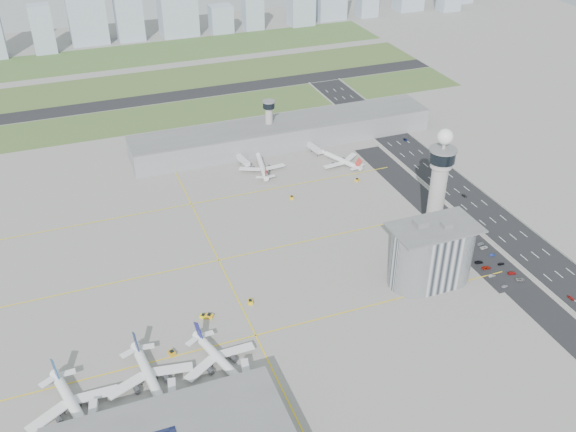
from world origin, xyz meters
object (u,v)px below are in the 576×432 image
object	(u,v)px
jet_bridge_near_2	(249,389)
car_hw_0	(571,298)
car_lot_9	(493,255)
car_lot_2	(486,268)
tug_2	(209,316)
airplane_near_c	(220,356)
control_tower	(439,182)
car_hw_4	(353,113)
car_hw_2	(405,140)
airplane_near_b	(150,374)
jet_bridge_far_1	(309,146)
car_lot_0	(505,286)
car_lot_7	(512,273)
car_lot_11	(480,244)
car_lot_8	(501,264)
admin_building	(431,254)
tug_4	(292,197)
car_lot_6	(520,279)
tug_1	(203,316)
car_lot_5	(466,249)
car_lot_10	(484,247)
car_hw_1	(464,196)
tug_0	(172,353)
airplane_far_b	(341,157)
car_lot_1	(492,276)
jet_bridge_far_0	(238,158)
car_lot_3	(479,262)
airplane_near_a	(72,402)
airplane_far_a	(262,163)
tug_5	(357,180)
jet_bridge_near_1	(173,410)

from	to	relation	value
jet_bridge_near_2	car_hw_0	xyz separation A→B (m)	(160.16, 1.74, -2.25)
jet_bridge_near_2	car_lot_9	size ratio (longest dim) A/B	4.09
car_lot_2	tug_2	bearing A→B (deg)	90.29
airplane_near_c	control_tower	bearing A→B (deg)	93.93
car_hw_4	car_hw_2	bearing A→B (deg)	-82.62
airplane_near_b	car_hw_0	size ratio (longest dim) A/B	11.96
jet_bridge_near_2	jet_bridge_far_1	xyz separation A→B (m)	(105.00, 193.00, 0.00)
car_lot_0	tug_2	bearing A→B (deg)	81.89
car_lot_7	car_hw_2	distance (m)	157.51
car_lot_11	car_lot_8	bearing A→B (deg)	169.33
admin_building	car_hw_4	distance (m)	207.69
tug_4	car_lot_6	bearing A→B (deg)	-39.05
tug_1	car_lot_5	xyz separation A→B (m)	(142.61, 3.11, -0.29)
tug_1	airplane_near_c	bearing A→B (deg)	36.07
car_lot_0	car_lot_10	bearing A→B (deg)	-14.39
airplane_near_c	car_hw_1	size ratio (longest dim) A/B	10.86
airplane_near_b	tug_0	distance (m)	18.76
tug_1	car_hw_1	xyz separation A→B (m)	(173.49, 50.37, -0.30)
airplane_far_b	car_lot_8	xyz separation A→B (m)	(29.56, -130.42, -4.33)
airplane_near_b	tug_4	bearing A→B (deg)	131.01
car_lot_5	car_hw_4	bearing A→B (deg)	-0.25
control_tower	airplane_near_c	xyz separation A→B (m)	(-131.20, -50.27, -29.57)
car_lot_1	car_hw_2	size ratio (longest dim) A/B	0.89
admin_building	car_hw_1	xyz separation A→B (m)	(63.06, 62.16, -14.71)
airplane_far_b	tug_4	world-z (taller)	airplane_far_b
jet_bridge_far_0	car_hw_0	xyz separation A→B (m)	(105.16, -191.26, -2.25)
car_lot_5	airplane_near_c	bearing A→B (deg)	110.70
car_lot_1	car_lot_6	bearing A→B (deg)	-126.68
car_lot_3	car_lot_7	bearing A→B (deg)	-135.65
airplane_near_a	airplane_far_a	size ratio (longest dim) A/B	1.21
car_lot_3	car_lot_9	xyz separation A→B (m)	(10.41, 2.90, -0.07)
tug_1	car_lot_11	size ratio (longest dim) A/B	0.73
tug_5	car_lot_8	distance (m)	109.51
tug_0	jet_bridge_near_1	bearing A→B (deg)	61.61
control_tower	car_lot_0	bearing A→B (deg)	-76.73
admin_building	car_lot_5	distance (m)	38.38
tug_4	car_lot_1	xyz separation A→B (m)	(65.11, -106.48, -0.27)
tug_0	car_hw_4	xyz separation A→B (m)	(184.23, 206.07, -0.41)
airplane_near_b	car_lot_11	distance (m)	185.76
car_lot_7	car_hw_1	size ratio (longest dim) A/B	1.23
jet_bridge_far_0	car_lot_5	world-z (taller)	jet_bridge_far_0
jet_bridge_far_0	car_hw_1	world-z (taller)	jet_bridge_far_0
car_lot_0	car_lot_8	distance (m)	18.59
airplane_near_b	car_hw_2	world-z (taller)	airplane_near_b
airplane_near_b	car_lot_7	xyz separation A→B (m)	(181.51, 9.33, -5.30)
airplane_near_a	car_hw_1	distance (m)	248.79
jet_bridge_near_2	car_hw_1	bearing A→B (deg)	-48.95
jet_bridge_far_1	car_lot_10	xyz separation A→B (m)	(41.65, -141.64, -2.21)
car_lot_2	car_lot_11	size ratio (longest dim) A/B	1.11
jet_bridge_far_0	car_lot_11	distance (m)	165.84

